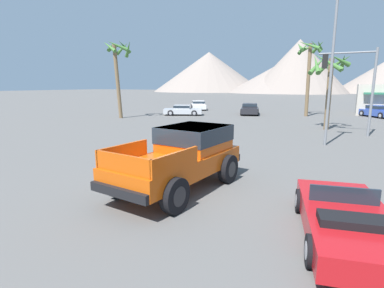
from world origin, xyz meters
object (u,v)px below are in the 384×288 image
traffic_light_main (351,76)px  palm_tree_leaning (329,72)px  red_convertible_car (347,222)px  parked_car_dark (250,109)px  orange_pickup_truck (184,153)px  parked_car_white (198,105)px  parked_car_blue (379,111)px  palm_tree_tall (309,59)px  street_lamp_post (333,54)px  palm_tree_short (118,60)px  parked_car_silver (183,110)px

traffic_light_main → palm_tree_leaning: size_ratio=1.00×
traffic_light_main → red_convertible_car: bearing=90.4°
red_convertible_car → parked_car_dark: size_ratio=0.95×
orange_pickup_truck → palm_tree_leaning: palm_tree_leaning is taller
parked_car_white → traffic_light_main: traffic_light_main is taller
parked_car_blue → palm_tree_tall: size_ratio=0.56×
parked_car_dark → orange_pickup_truck: bearing=86.3°
street_lamp_post → palm_tree_leaning: bearing=94.0°
street_lamp_post → palm_tree_leaning: size_ratio=1.47×
parked_car_dark → palm_tree_short: (-10.39, -9.60, 4.98)m
palm_tree_tall → parked_car_blue: bearing=19.4°
parked_car_silver → palm_tree_leaning: size_ratio=0.80×
parked_car_blue → street_lamp_post: 19.20m
parked_car_blue → parked_car_dark: 13.00m
parked_car_blue → parked_car_silver: bearing=-16.0°
palm_tree_short → parked_car_silver: bearing=53.1°
orange_pickup_truck → red_convertible_car: orange_pickup_truck is taller
street_lamp_post → palm_tree_tall: size_ratio=1.05×
red_convertible_car → parked_car_blue: size_ratio=0.99×
parked_car_silver → palm_tree_short: bearing=-60.7°
palm_tree_tall → street_lamp_post: bearing=-79.6°
parked_car_blue → palm_tree_tall: bearing=-17.7°
palm_tree_tall → palm_tree_leaning: bearing=-75.4°
traffic_light_main → street_lamp_post: 4.64m
street_lamp_post → palm_tree_short: bearing=163.8°
palm_tree_tall → parked_car_dark: bearing=-172.7°
parked_car_dark → traffic_light_main: 14.86m
palm_tree_leaning → parked_car_silver: bearing=162.7°
red_convertible_car → parked_car_white: parked_car_white is taller
traffic_light_main → palm_tree_tall: 12.32m
parked_car_silver → traffic_light_main: bearing=43.8°
orange_pickup_truck → parked_car_white: 30.98m
parked_car_blue → street_lamp_post: street_lamp_post is taller
parked_car_white → parked_car_silver: (1.76, -7.57, -0.03)m
parked_car_blue → palm_tree_short: 26.77m
parked_car_silver → palm_tree_leaning: 15.71m
parked_car_dark → parked_car_silver: parked_car_dark is taller
palm_tree_leaning → palm_tree_tall: bearing=104.6°
parked_car_white → palm_tree_leaning: (16.36, -12.12, 3.59)m
street_lamp_post → parked_car_silver: bearing=143.8°
parked_car_dark → palm_tree_short: palm_tree_short is taller
orange_pickup_truck → palm_tree_short: size_ratio=0.71×
traffic_light_main → street_lamp_post: bearing=77.4°
orange_pickup_truck → red_convertible_car: (4.76, -1.49, -0.70)m
parked_car_white → red_convertible_car: bearing=-88.6°
orange_pickup_truck → palm_tree_leaning: 16.55m
parked_car_blue → palm_tree_short: (-23.00, -12.75, 5.00)m
orange_pickup_truck → red_convertible_car: 5.04m
parked_car_silver → palm_tree_short: 8.47m
parked_car_dark → traffic_light_main: (9.73, -10.76, 3.23)m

